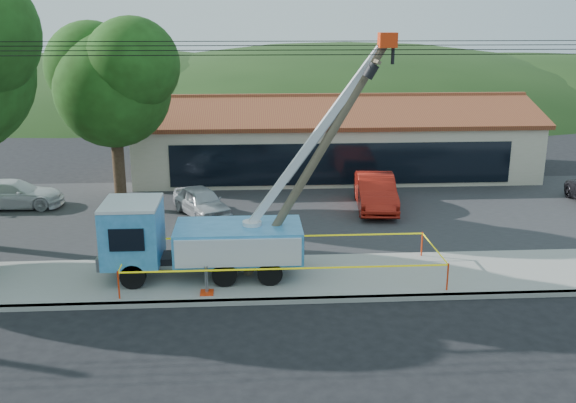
# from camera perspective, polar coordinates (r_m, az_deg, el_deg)

# --- Properties ---
(ground) EXTENTS (120.00, 120.00, 0.00)m
(ground) POSITION_cam_1_polar(r_m,az_deg,el_deg) (18.91, -0.38, -11.69)
(ground) COLOR black
(ground) RESTS_ON ground
(curb) EXTENTS (60.00, 0.25, 0.15)m
(curb) POSITION_cam_1_polar(r_m,az_deg,el_deg) (20.76, -0.71, -8.83)
(curb) COLOR gray
(curb) RESTS_ON ground
(sidewalk) EXTENTS (60.00, 4.00, 0.15)m
(sidewalk) POSITION_cam_1_polar(r_m,az_deg,el_deg) (22.50, -0.96, -6.81)
(sidewalk) COLOR gray
(sidewalk) RESTS_ON ground
(parking_lot) EXTENTS (60.00, 12.00, 0.10)m
(parking_lot) POSITION_cam_1_polar(r_m,az_deg,el_deg) (30.04, -1.68, -0.97)
(parking_lot) COLOR #28282B
(parking_lot) RESTS_ON ground
(strip_mall) EXTENTS (22.50, 8.53, 4.67)m
(strip_mall) POSITION_cam_1_polar(r_m,az_deg,el_deg) (37.68, 3.98, 5.33)
(strip_mall) COLOR #B8AF92
(strip_mall) RESTS_ON ground
(tree_lot) EXTENTS (6.30, 5.60, 8.94)m
(tree_lot) POSITION_cam_1_polar(r_m,az_deg,el_deg) (30.46, -15.36, 10.54)
(tree_lot) COLOR #332316
(tree_lot) RESTS_ON ground
(hill_west) EXTENTS (78.40, 56.00, 28.00)m
(hill_west) POSITION_cam_1_polar(r_m,az_deg,el_deg) (73.62, -14.78, 8.53)
(hill_west) COLOR #193312
(hill_west) RESTS_ON ground
(hill_center) EXTENTS (89.60, 64.00, 32.00)m
(hill_center) POSITION_cam_1_polar(r_m,az_deg,el_deg) (73.09, 5.07, 8.94)
(hill_center) COLOR #193312
(hill_center) RESTS_ON ground
(hill_east) EXTENTS (72.80, 52.00, 26.00)m
(hill_east) POSITION_cam_1_polar(r_m,az_deg,el_deg) (78.61, 19.80, 8.56)
(hill_east) COLOR #193312
(hill_east) RESTS_ON ground
(utility_truck) EXTENTS (9.83, 3.64, 8.21)m
(utility_truck) POSITION_cam_1_polar(r_m,az_deg,el_deg) (22.26, -8.01, -3.02)
(utility_truck) COLOR black
(utility_truck) RESTS_ON ground
(leaning_pole) EXTENTS (4.88, 1.70, 8.12)m
(leaning_pole) POSITION_cam_1_polar(r_m,az_deg,el_deg) (21.53, 2.95, 4.60)
(leaning_pole) COLOR brown
(leaning_pole) RESTS_ON ground
(caution_tape) EXTENTS (10.72, 3.26, 0.94)m
(caution_tape) POSITION_cam_1_polar(r_m,az_deg,el_deg) (22.27, -0.46, -4.89)
(caution_tape) COLOR red
(caution_tape) RESTS_ON ground
(car_silver) EXTENTS (3.19, 4.15, 1.32)m
(car_silver) POSITION_cam_1_polar(r_m,az_deg,el_deg) (29.66, -7.64, -1.43)
(car_silver) COLOR #AFB1B6
(car_silver) RESTS_ON ground
(car_red) EXTENTS (2.16, 5.07, 1.63)m
(car_red) POSITION_cam_1_polar(r_m,az_deg,el_deg) (30.77, 7.72, -0.80)
(car_red) COLOR #9D190F
(car_red) RESTS_ON ground
(car_white) EXTENTS (4.63, 2.01, 1.33)m
(car_white) POSITION_cam_1_polar(r_m,az_deg,el_deg) (33.33, -23.06, -0.65)
(car_white) COLOR silver
(car_white) RESTS_ON ground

